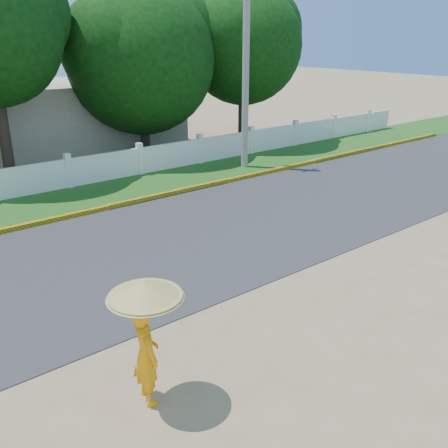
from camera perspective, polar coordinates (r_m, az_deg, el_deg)
name	(u,v)px	position (r m, az deg, el deg)	size (l,w,h in m)	color
ground	(283,308)	(10.68, 6.81, -9.56)	(120.00, 120.00, 0.00)	#9E8460
road	(167,242)	(13.83, -6.48, -2.10)	(60.00, 7.00, 0.02)	#38383A
grass_verge	(87,197)	(18.24, -15.40, 3.04)	(60.00, 3.50, 0.03)	#2D601E
curb	(109,207)	(16.74, -13.05, 1.89)	(40.00, 0.18, 0.16)	yellow
fence	(69,173)	(19.39, -17.31, 5.54)	(40.00, 0.10, 1.10)	silver
building_near	(70,115)	(26.48, -17.16, 11.82)	(10.00, 6.00, 3.20)	#B7AD99
utility_pole	(246,72)	(21.05, 2.50, 16.94)	(0.28, 0.28, 7.86)	gray
monk_with_parasol	(145,325)	(7.64, -8.97, -11.29)	(1.14, 1.14, 2.08)	#FF9B0D
tree_row	(26,52)	(21.55, -21.68, 17.76)	(30.44, 7.49, 8.06)	#473828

